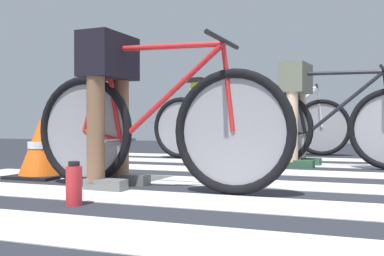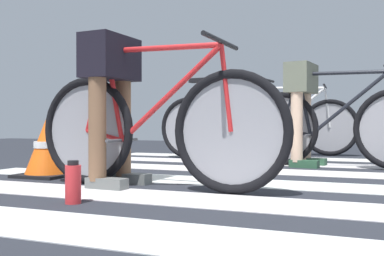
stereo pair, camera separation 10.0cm
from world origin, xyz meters
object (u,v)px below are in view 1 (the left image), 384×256
(bicycle_2_of_4, at_px, (330,126))
(bicycle_4_of_4, at_px, (281,125))
(bicycle_3_of_4, at_px, (220,125))
(bicycle_1_of_4, at_px, (153,127))
(cyclist_1_of_4, at_px, (109,88))
(water_bottle, at_px, (74,185))
(cyclist_2_of_4, at_px, (297,100))
(traffic_cone, at_px, (40,150))

(bicycle_2_of_4, xyz_separation_m, bicycle_4_of_4, (-0.68, 1.54, 0.00))
(bicycle_3_of_4, bearing_deg, bicycle_2_of_4, -14.93)
(bicycle_1_of_4, height_order, cyclist_1_of_4, cyclist_1_of_4)
(cyclist_1_of_4, bearing_deg, water_bottle, -71.74)
(bicycle_2_of_4, xyz_separation_m, water_bottle, (-1.10, -2.41, -0.28))
(cyclist_2_of_4, distance_m, bicycle_3_of_4, 1.02)
(bicycle_1_of_4, xyz_separation_m, water_bottle, (-0.14, -0.61, -0.28))
(bicycle_1_of_4, relative_size, bicycle_2_of_4, 1.01)
(bicycle_3_of_4, height_order, bicycle_4_of_4, same)
(cyclist_2_of_4, xyz_separation_m, bicycle_4_of_4, (-0.38, 1.49, -0.25))
(water_bottle, bearing_deg, bicycle_3_of_4, 91.84)
(traffic_cone, bearing_deg, cyclist_2_of_4, 42.92)
(bicycle_1_of_4, distance_m, bicycle_3_of_4, 2.31)
(bicycle_2_of_4, distance_m, water_bottle, 2.67)
(cyclist_2_of_4, relative_size, traffic_cone, 2.20)
(cyclist_1_of_4, relative_size, bicycle_4_of_4, 0.56)
(cyclist_1_of_4, distance_m, cyclist_2_of_4, 2.07)
(water_bottle, relative_size, traffic_cone, 0.49)
(cyclist_2_of_4, bearing_deg, bicycle_2_of_4, 0.00)
(bicycle_4_of_4, bearing_deg, cyclist_2_of_4, -78.38)
(bicycle_1_of_4, distance_m, bicycle_2_of_4, 2.04)
(bicycle_2_of_4, distance_m, bicycle_3_of_4, 1.29)
(cyclist_1_of_4, relative_size, cyclist_2_of_4, 0.99)
(water_bottle, xyz_separation_m, traffic_cone, (-0.91, 0.88, 0.11))
(cyclist_1_of_4, xyz_separation_m, traffic_cone, (-0.74, 0.26, -0.42))
(cyclist_1_of_4, height_order, bicycle_4_of_4, cyclist_1_of_4)
(bicycle_3_of_4, height_order, traffic_cone, bicycle_3_of_4)
(bicycle_1_of_4, height_order, water_bottle, bicycle_1_of_4)
(cyclist_1_of_4, relative_size, water_bottle, 4.45)
(bicycle_1_of_4, height_order, bicycle_2_of_4, same)
(cyclist_2_of_4, relative_size, bicycle_3_of_4, 0.57)
(cyclist_1_of_4, bearing_deg, cyclist_2_of_4, 65.73)
(bicycle_4_of_4, relative_size, water_bottle, 7.97)
(bicycle_1_of_4, distance_m, cyclist_1_of_4, 0.39)
(bicycle_1_of_4, distance_m, bicycle_4_of_4, 3.36)
(water_bottle, bearing_deg, bicycle_2_of_4, 65.51)
(cyclist_2_of_4, bearing_deg, traffic_cone, -128.43)
(bicycle_3_of_4, height_order, water_bottle, bicycle_3_of_4)
(cyclist_1_of_4, bearing_deg, bicycle_3_of_4, 91.47)
(bicycle_2_of_4, bearing_deg, bicycle_3_of_4, 166.40)
(cyclist_2_of_4, xyz_separation_m, bicycle_3_of_4, (-0.89, 0.44, -0.25))
(bicycle_1_of_4, height_order, cyclist_2_of_4, cyclist_2_of_4)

